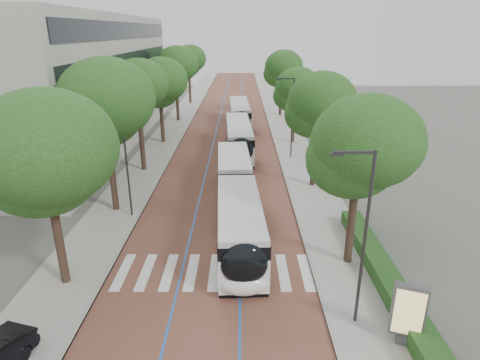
% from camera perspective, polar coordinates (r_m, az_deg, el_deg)
% --- Properties ---
extents(ground, '(160.00, 160.00, 0.00)m').
position_cam_1_polar(ground, '(21.72, -4.35, -14.39)').
color(ground, '#51544C').
rests_on(ground, ground).
extents(road, '(11.00, 140.00, 0.02)m').
position_cam_1_polar(road, '(59.09, -1.47, 8.41)').
color(road, brown).
rests_on(road, ground).
extents(sidewalk_left, '(4.00, 140.00, 0.12)m').
position_cam_1_polar(sidewalk_left, '(59.76, -8.76, 8.37)').
color(sidewalk_left, gray).
rests_on(sidewalk_left, ground).
extents(sidewalk_right, '(4.00, 140.00, 0.12)m').
position_cam_1_polar(sidewalk_right, '(59.34, 5.87, 8.42)').
color(sidewalk_right, gray).
rests_on(sidewalk_right, ground).
extents(kerb_left, '(0.20, 140.00, 0.14)m').
position_cam_1_polar(kerb_left, '(59.49, -6.93, 8.40)').
color(kerb_left, gray).
rests_on(kerb_left, ground).
extents(kerb_right, '(0.20, 140.00, 0.14)m').
position_cam_1_polar(kerb_right, '(59.18, 4.02, 8.44)').
color(kerb_right, gray).
rests_on(kerb_right, ground).
extents(zebra_crossing, '(10.55, 3.60, 0.01)m').
position_cam_1_polar(zebra_crossing, '(22.51, -3.64, -12.89)').
color(zebra_crossing, silver).
rests_on(zebra_crossing, ground).
extents(lane_line_left, '(0.12, 126.00, 0.01)m').
position_cam_1_polar(lane_line_left, '(59.15, -3.04, 8.42)').
color(lane_line_left, '#2357AF').
rests_on(lane_line_left, road).
extents(lane_line_right, '(0.12, 126.00, 0.01)m').
position_cam_1_polar(lane_line_right, '(59.06, 0.10, 8.43)').
color(lane_line_right, '#2357AF').
rests_on(lane_line_right, road).
extents(office_building, '(18.11, 40.00, 14.00)m').
position_cam_1_polar(office_building, '(50.67, -25.13, 12.54)').
color(office_building, '#AAA69D').
rests_on(office_building, ground).
extents(hedge, '(1.20, 14.00, 0.80)m').
position_cam_1_polar(hedge, '(22.63, 19.86, -12.55)').
color(hedge, '#153D17').
rests_on(hedge, sidewalk_right).
extents(streetlight_near, '(1.82, 0.20, 8.00)m').
position_cam_1_polar(streetlight_near, '(17.32, 16.94, -6.44)').
color(streetlight_near, '#2D2D2F').
rests_on(streetlight_near, sidewalk_right).
extents(streetlight_far, '(1.82, 0.20, 8.00)m').
position_cam_1_polar(streetlight_far, '(40.77, 7.25, 9.64)').
color(streetlight_far, '#2D2D2F').
rests_on(streetlight_far, sidewalk_right).
extents(lamp_post_left, '(0.14, 0.14, 8.00)m').
position_cam_1_polar(lamp_post_left, '(28.13, -15.85, 2.59)').
color(lamp_post_left, '#2D2D2F').
rests_on(lamp_post_left, sidewalk_left).
extents(trees_left, '(6.43, 60.98, 10.29)m').
position_cam_1_polar(trees_left, '(41.76, -12.83, 12.79)').
color(trees_left, black).
rests_on(trees_left, ground).
extents(trees_right, '(5.67, 47.64, 9.20)m').
position_cam_1_polar(trees_right, '(40.60, 8.91, 11.93)').
color(trees_right, black).
rests_on(trees_right, ground).
extents(lead_bus, '(3.46, 18.50, 3.20)m').
position_cam_1_polar(lead_bus, '(27.02, -0.46, -2.98)').
color(lead_bus, black).
rests_on(lead_bus, ground).
extents(bus_queued_0, '(3.07, 12.50, 3.20)m').
position_cam_1_polar(bus_queued_0, '(42.61, -0.15, 5.87)').
color(bus_queued_0, white).
rests_on(bus_queued_0, ground).
extents(bus_queued_1, '(3.05, 12.49, 3.20)m').
position_cam_1_polar(bus_queued_1, '(55.16, -0.05, 9.26)').
color(bus_queued_1, white).
rests_on(bus_queued_1, ground).
extents(ad_panel, '(1.39, 0.80, 2.79)m').
position_cam_1_polar(ad_panel, '(18.54, 22.79, -17.07)').
color(ad_panel, '#59595B').
rests_on(ad_panel, sidewalk_right).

